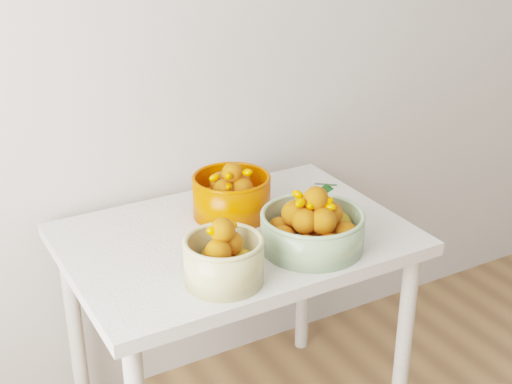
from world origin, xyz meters
TOP-DOWN VIEW (x-y plane):
  - table at (-0.35, 1.60)m, footprint 1.00×0.70m
  - bowl_cream at (-0.50, 1.38)m, footprint 0.25×0.25m
  - bowl_green at (-0.20, 1.42)m, footprint 0.32×0.32m
  - bowl_orange at (-0.30, 1.72)m, footprint 0.28×0.28m

SIDE VIEW (x-z plane):
  - table at x=-0.35m, z-range 0.28..1.03m
  - bowl_green at x=-0.20m, z-range 0.72..0.91m
  - bowl_cream at x=-0.50m, z-range 0.73..0.91m
  - bowl_orange at x=-0.30m, z-range 0.73..0.91m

